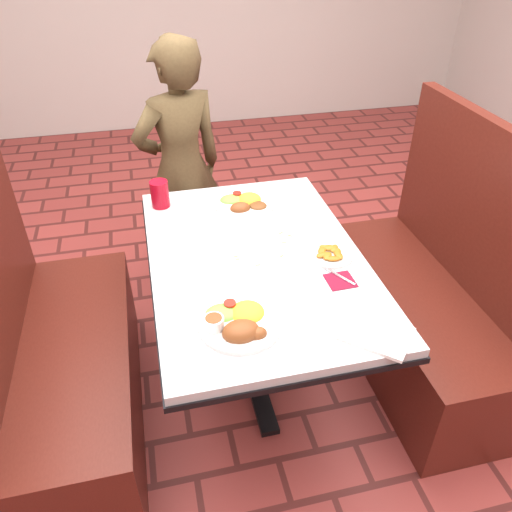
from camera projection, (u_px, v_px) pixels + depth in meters
name	position (u px, v px, depth m)	size (l,w,h in m)	color
dining_table	(256.00, 276.00, 1.96)	(0.81, 1.21, 0.75)	silver
booth_bench_left	(63.00, 368.00, 2.00)	(0.47, 1.20, 1.17)	#531C13
booth_bench_right	(424.00, 307.00, 2.30)	(0.47, 1.20, 1.17)	#531C13
diner_person	(181.00, 170.00, 2.67)	(0.50, 0.33, 1.38)	brown
near_dinner_plate	(239.00, 319.00, 1.57)	(0.27, 0.27, 0.08)	white
far_dinner_plate	(244.00, 201.00, 2.21)	(0.26, 0.26, 0.07)	white
plantain_plate	(330.00, 254.00, 1.90)	(0.17, 0.17, 0.03)	white
maroon_napkin	(340.00, 281.00, 1.78)	(0.10, 0.10, 0.00)	maroon
spoon_utensil	(340.00, 276.00, 1.80)	(0.01, 0.14, 0.00)	#B7B7BC
red_tumbler	(160.00, 194.00, 2.19)	(0.08, 0.08, 0.12)	#AD0B1C
paper_napkin	(376.00, 334.00, 1.55)	(0.21, 0.16, 0.01)	white
knife_utensil	(250.00, 328.00, 1.57)	(0.01, 0.18, 0.00)	#BDBDC1
fork_utensil	(247.00, 324.00, 1.59)	(0.01, 0.13, 0.00)	silver
lettuce_shreds	(262.00, 246.00, 1.96)	(0.28, 0.32, 0.00)	#88CB51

